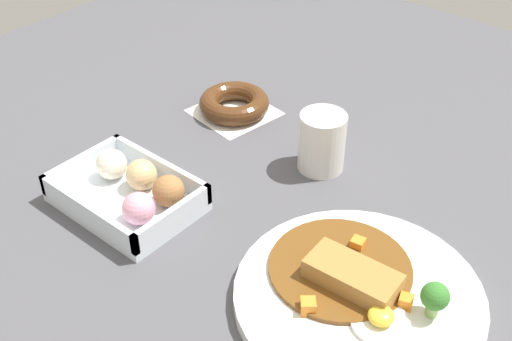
{
  "coord_description": "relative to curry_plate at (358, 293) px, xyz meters",
  "views": [
    {
      "loc": [
        -0.4,
        0.51,
        0.57
      ],
      "look_at": [
        0.07,
        -0.05,
        0.03
      ],
      "focal_mm": 45.32,
      "sensor_mm": 36.0,
      "label": 1
    }
  ],
  "objects": [
    {
      "name": "curry_plate",
      "position": [
        0.0,
        0.0,
        0.0
      ],
      "size": [
        0.29,
        0.29,
        0.06
      ],
      "color": "white",
      "rests_on": "ground_plane"
    },
    {
      "name": "ground_plane",
      "position": [
        0.16,
        -0.04,
        -0.01
      ],
      "size": [
        1.6,
        1.6,
        0.0
      ],
      "primitive_type": "plane",
      "color": "#4C4C51"
    },
    {
      "name": "coffee_mug",
      "position": [
        0.19,
        -0.19,
        0.03
      ],
      "size": [
        0.07,
        0.07,
        0.09
      ],
      "primitive_type": "cylinder",
      "color": "silver",
      "rests_on": "ground_plane"
    },
    {
      "name": "chocolate_ring_donut",
      "position": [
        0.39,
        -0.22,
        0.0
      ],
      "size": [
        0.14,
        0.14,
        0.03
      ],
      "color": "white",
      "rests_on": "ground_plane"
    },
    {
      "name": "donut_box",
      "position": [
        0.33,
        0.05,
        0.01
      ],
      "size": [
        0.19,
        0.14,
        0.06
      ],
      "color": "silver",
      "rests_on": "ground_plane"
    }
  ]
}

